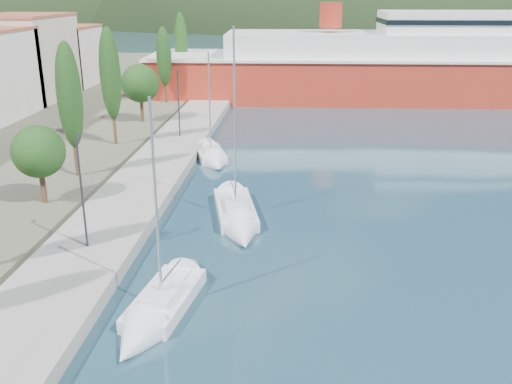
{
  "coord_description": "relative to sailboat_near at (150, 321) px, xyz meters",
  "views": [
    {
      "loc": [
        2.27,
        -15.0,
        13.9
      ],
      "look_at": [
        0.0,
        14.0,
        3.5
      ],
      "focal_mm": 40.0,
      "sensor_mm": 36.0,
      "label": 1
    }
  ],
  "objects": [
    {
      "name": "sailboat_mid",
      "position": [
        2.7,
        11.23,
        0.02
      ],
      "size": [
        4.18,
        9.19,
        12.81
      ],
      "color": "silver",
      "rests_on": "ground"
    },
    {
      "name": "sailboat_near",
      "position": [
        0.0,
        0.0,
        0.0
      ],
      "size": [
        3.33,
        7.69,
        10.69
      ],
      "color": "silver",
      "rests_on": "ground"
    },
    {
      "name": "ferry",
      "position": [
        19.1,
        56.34,
        3.64
      ],
      "size": [
        65.41,
        15.88,
        12.91
      ],
      "color": "#A62B1B",
      "rests_on": "ground"
    },
    {
      "name": "tree_row",
      "position": [
        -10.22,
        25.98,
        5.58
      ],
      "size": [
        3.91,
        62.55,
        10.96
      ],
      "color": "#47301E",
      "rests_on": "land_strip"
    },
    {
      "name": "sailboat_far",
      "position": [
        -0.9,
        24.81,
        -0.01
      ],
      "size": [
        4.15,
        7.1,
        9.94
      ],
      "color": "silver",
      "rests_on": "ground"
    },
    {
      "name": "ground",
      "position": [
        4.01,
        114.02,
        -0.29
      ],
      "size": [
        1400.0,
        1400.0,
        0.0
      ],
      "primitive_type": "plane",
      "color": "#20404F"
    },
    {
      "name": "quay",
      "position": [
        -4.99,
        20.02,
        0.11
      ],
      "size": [
        5.0,
        88.0,
        0.8
      ],
      "primitive_type": "cube",
      "color": "gray",
      "rests_on": "ground"
    },
    {
      "name": "lamp_posts",
      "position": [
        -4.99,
        7.56,
        3.79
      ],
      "size": [
        0.15,
        45.81,
        6.06
      ],
      "color": "#2D2D33",
      "rests_on": "quay"
    }
  ]
}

